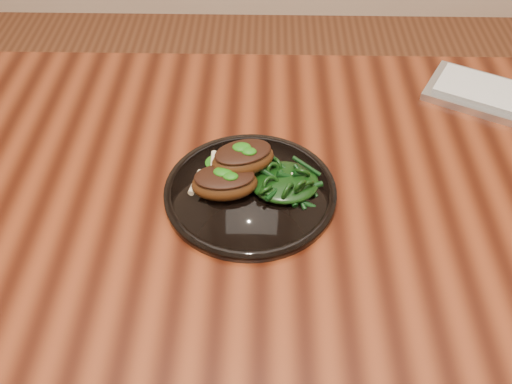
% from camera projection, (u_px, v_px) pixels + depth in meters
% --- Properties ---
extents(desk, '(1.60, 0.80, 0.75)m').
position_uv_depth(desk, '(296.00, 228.00, 0.94)').
color(desk, black).
rests_on(desk, ground).
extents(plate, '(0.26, 0.26, 0.02)m').
position_uv_depth(plate, '(250.00, 192.00, 0.87)').
color(plate, black).
rests_on(plate, desk).
extents(lamb_chop_front, '(0.11, 0.07, 0.04)m').
position_uv_depth(lamb_chop_front, '(224.00, 182.00, 0.85)').
color(lamb_chop_front, '#48250D').
rests_on(lamb_chop_front, plate).
extents(lamb_chop_back, '(0.11, 0.09, 0.04)m').
position_uv_depth(lamb_chop_back, '(243.00, 158.00, 0.86)').
color(lamb_chop_back, '#48250D').
rests_on(lamb_chop_back, plate).
extents(herb_smear, '(0.08, 0.05, 0.01)m').
position_uv_depth(herb_smear, '(231.00, 163.00, 0.91)').
color(herb_smear, '#0E4E08').
rests_on(herb_smear, plate).
extents(greens_heap, '(0.11, 0.10, 0.04)m').
position_uv_depth(greens_heap, '(285.00, 179.00, 0.86)').
color(greens_heap, black).
rests_on(greens_heap, plate).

